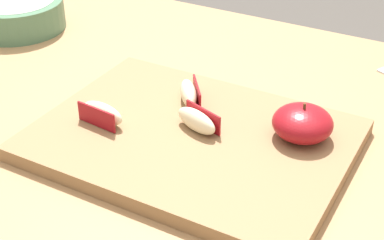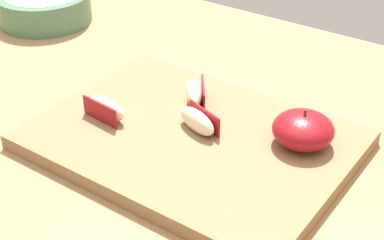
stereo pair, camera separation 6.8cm
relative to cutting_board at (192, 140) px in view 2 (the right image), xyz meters
name	(u,v)px [view 2 (the right image)]	position (x,y,z in m)	size (l,w,h in m)	color
dining_table	(219,203)	(0.03, 0.03, -0.11)	(1.48, 0.84, 0.77)	#9E754C
cutting_board	(192,140)	(0.00, 0.00, 0.00)	(0.39, 0.29, 0.02)	olive
apple_half_skin_up	(303,130)	(0.13, 0.06, 0.03)	(0.08, 0.08, 0.05)	maroon
apple_wedge_middle	(198,121)	(0.00, 0.01, 0.02)	(0.07, 0.04, 0.03)	beige
apple_wedge_near_knife	(195,93)	(-0.04, 0.07, 0.02)	(0.06, 0.07, 0.03)	beige
apple_wedge_right	(106,108)	(-0.12, -0.04, 0.02)	(0.07, 0.03, 0.03)	beige
ceramic_fruit_bowl	(45,7)	(-0.47, 0.18, 0.02)	(0.17, 0.17, 0.05)	#4C7556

